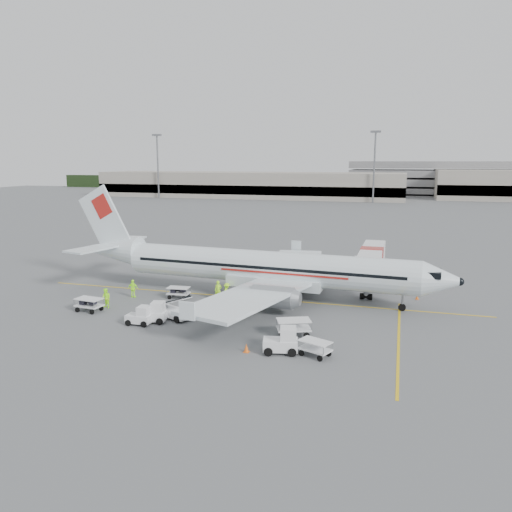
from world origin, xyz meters
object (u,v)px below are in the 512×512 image
Objects in this scene: belt_loader at (173,302)px; tug_fore at (280,340)px; aircraft at (267,245)px; tug_mid at (152,312)px; jet_bridge at (371,267)px; tug_aft at (139,315)px.

belt_loader is 2.10× the size of tug_fore.
aircraft reaches higher than tug_mid.
tug_fore is at bearing -1.56° from belt_loader.
tug_mid is at bearing 150.85° from tug_fore.
aircraft reaches higher than jet_bridge.
aircraft is at bearing 78.42° from belt_loader.
jet_bridge is 3.12× the size of belt_loader.
aircraft is 7.54× the size of belt_loader.
jet_bridge reaches higher than tug_fore.
tug_fore is 12.79m from tug_aft.
tug_fore is 1.18× the size of tug_aft.
belt_loader reaches higher than tug_mid.
tug_mid is at bearing -100.99° from belt_loader.
jet_bridge is (9.45, 7.75, -3.15)m from aircraft.
aircraft reaches higher than tug_aft.
tug_fore is 12.27m from tug_mid.
belt_loader is at bearing 42.13° from tug_mid.
jet_bridge reaches higher than belt_loader.
belt_loader reaches higher than tug_fore.
tug_aft is at bearing -145.00° from tug_mid.
tug_aft is (-1.89, -2.43, -0.57)m from belt_loader.
tug_mid is (-16.60, -17.64, -1.18)m from jet_bridge.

